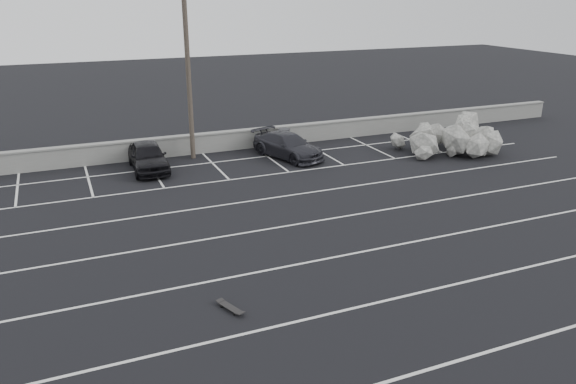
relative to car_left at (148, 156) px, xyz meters
name	(u,v)px	position (x,y,z in m)	size (l,w,h in m)	color
ground	(284,267)	(2.16, -12.00, -0.69)	(120.00, 120.00, 0.00)	black
seawall	(183,145)	(2.16, 2.00, -0.14)	(50.00, 0.45, 1.06)	gray
stall_lines	(238,218)	(2.07, -7.59, -0.69)	(36.00, 20.05, 0.01)	silver
car_left	(148,156)	(0.00, 0.00, 0.00)	(1.63, 4.06, 1.38)	black
car_right	(288,146)	(7.09, -0.60, -0.06)	(1.78, 4.37, 1.27)	#25252B
utility_pole	(188,68)	(2.49, 1.20, 3.95)	(1.22, 0.24, 9.17)	#4C4238
trash_bin	(284,138)	(7.70, 1.37, -0.16)	(0.79, 0.79, 1.04)	#2A2A2D
riprap_pile	(459,140)	(16.17, -3.00, -0.11)	(6.19, 4.87, 1.48)	#A9A69E
skateboard	(230,308)	(-0.16, -13.77, -0.61)	(0.51, 0.86, 0.10)	black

